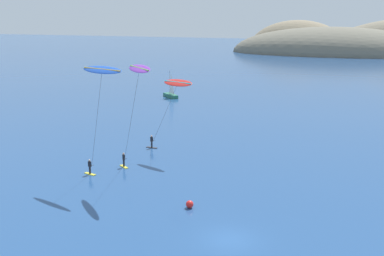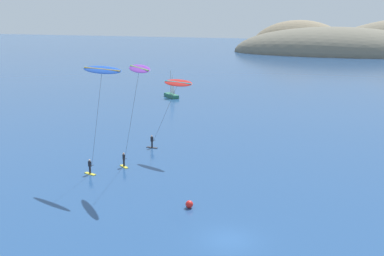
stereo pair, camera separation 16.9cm
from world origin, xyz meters
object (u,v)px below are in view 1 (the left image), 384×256
at_px(sailboat_near, 170,94).
at_px(kitesurfer_red, 175,89).
at_px(kitesurfer_blue, 101,79).
at_px(kitesurfer_purple, 138,78).
at_px(marker_buoy, 190,204).

relative_size(sailboat_near, kitesurfer_red, 0.60).
height_order(sailboat_near, kitesurfer_blue, kitesurfer_blue).
bearing_deg(kitesurfer_purple, kitesurfer_red, 91.66).
bearing_deg(sailboat_near, marker_buoy, -65.45).
height_order(kitesurfer_red, marker_buoy, kitesurfer_red).
bearing_deg(sailboat_near, kitesurfer_purple, -70.60).
relative_size(sailboat_near, kitesurfer_purple, 0.46).
bearing_deg(kitesurfer_purple, sailboat_near, 109.40).
bearing_deg(sailboat_near, kitesurfer_blue, -74.89).
bearing_deg(marker_buoy, kitesurfer_purple, 146.45).
relative_size(kitesurfer_blue, kitesurfer_red, 1.28).
xyz_separation_m(sailboat_near, kitesurfer_red, (17.05, -38.65, 7.63)).
relative_size(kitesurfer_red, marker_buoy, 13.55).
distance_m(kitesurfer_blue, kitesurfer_red, 12.08).
height_order(sailboat_near, kitesurfer_red, kitesurfer_red).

